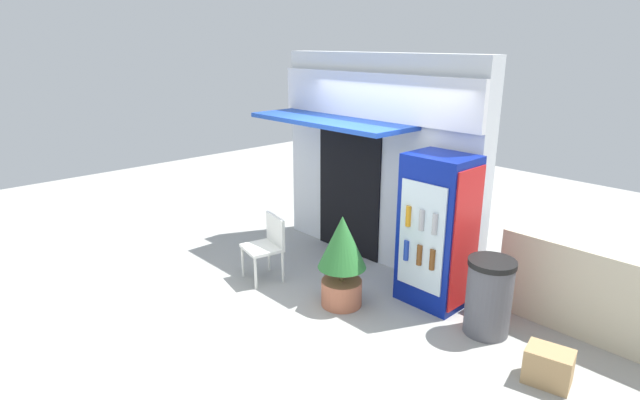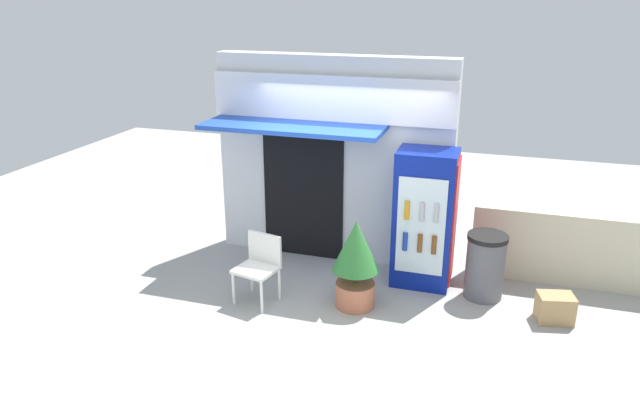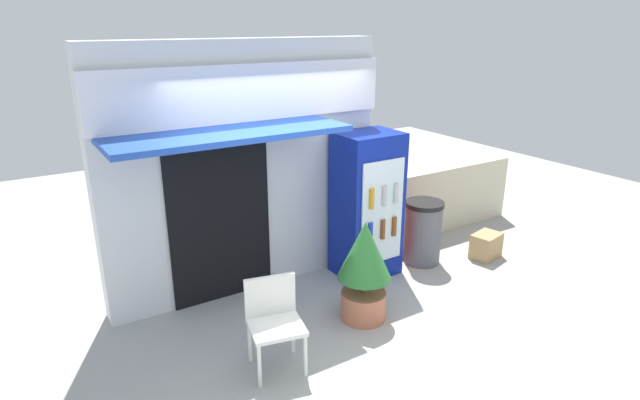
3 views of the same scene
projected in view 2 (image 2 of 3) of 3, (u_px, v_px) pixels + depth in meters
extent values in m
plane|color=#A3A39E|center=(322.00, 305.00, 7.26)|extent=(16.00, 16.00, 0.00)
cube|color=silver|center=(334.00, 160.00, 8.22)|extent=(3.31, 0.29, 2.87)
cube|color=white|center=(330.00, 98.00, 7.76)|extent=(3.31, 0.08, 0.60)
cube|color=#1E47B2|center=(292.00, 127.00, 7.64)|extent=(2.38, 0.83, 0.06)
cube|color=black|center=(303.00, 192.00, 8.34)|extent=(1.17, 0.03, 1.94)
cube|color=navy|center=(424.00, 218.00, 7.56)|extent=(0.75, 0.59, 1.80)
cube|color=silver|center=(421.00, 227.00, 7.29)|extent=(0.60, 0.02, 1.26)
cube|color=red|center=(455.00, 222.00, 7.45)|extent=(0.02, 0.53, 1.62)
cylinder|color=#1938A5|center=(405.00, 241.00, 7.39)|extent=(0.06, 0.06, 0.24)
cylinder|color=brown|center=(420.00, 243.00, 7.34)|extent=(0.06, 0.06, 0.24)
cylinder|color=brown|center=(434.00, 245.00, 7.29)|extent=(0.06, 0.06, 0.24)
cylinder|color=orange|center=(407.00, 210.00, 7.25)|extent=(0.06, 0.06, 0.24)
cylinder|color=#B2B2B7|center=(422.00, 212.00, 7.20)|extent=(0.06, 0.06, 0.24)
cylinder|color=#B2B2B7|center=(436.00, 213.00, 7.15)|extent=(0.06, 0.06, 0.24)
cylinder|color=white|center=(233.00, 289.00, 7.22)|extent=(0.04, 0.04, 0.42)
cylinder|color=white|center=(262.00, 297.00, 7.02)|extent=(0.04, 0.04, 0.42)
cylinder|color=white|center=(252.00, 276.00, 7.53)|extent=(0.04, 0.04, 0.42)
cylinder|color=white|center=(279.00, 284.00, 7.34)|extent=(0.04, 0.04, 0.42)
cube|color=white|center=(256.00, 270.00, 7.20)|extent=(0.56, 0.53, 0.04)
cube|color=white|center=(265.00, 248.00, 7.29)|extent=(0.47, 0.14, 0.39)
cylinder|color=#BC6B4C|center=(355.00, 294.00, 7.21)|extent=(0.48, 0.48, 0.31)
cylinder|color=brown|center=(355.00, 276.00, 7.13)|extent=(0.05, 0.05, 0.18)
cone|color=#2D7533|center=(356.00, 246.00, 7.00)|extent=(0.57, 0.57, 0.63)
cylinder|color=#595960|center=(485.00, 268.00, 7.35)|extent=(0.47, 0.47, 0.78)
cylinder|color=black|center=(488.00, 237.00, 7.21)|extent=(0.50, 0.50, 0.06)
cube|color=beige|center=(572.00, 249.00, 7.65)|extent=(2.52, 0.24, 0.98)
cube|color=tan|center=(555.00, 308.00, 6.86)|extent=(0.46, 0.37, 0.34)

